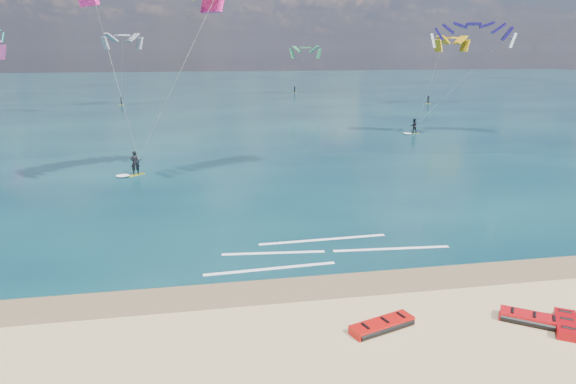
% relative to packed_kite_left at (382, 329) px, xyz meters
% --- Properties ---
extents(ground, '(320.00, 320.00, 0.00)m').
position_rel_packed_kite_left_xyz_m(ground, '(-2.47, 40.66, 0.00)').
color(ground, tan).
rests_on(ground, ground).
extents(wet_sand_strip, '(320.00, 2.40, 0.01)m').
position_rel_packed_kite_left_xyz_m(wet_sand_strip, '(-2.47, 3.66, 0.00)').
color(wet_sand_strip, brown).
rests_on(wet_sand_strip, ground).
extents(sea, '(320.00, 200.00, 0.04)m').
position_rel_packed_kite_left_xyz_m(sea, '(-2.47, 104.66, 0.02)').
color(sea, '#082231').
rests_on(sea, ground).
extents(packed_kite_left, '(2.78, 1.77, 0.36)m').
position_rel_packed_kite_left_xyz_m(packed_kite_left, '(0.00, 0.00, 0.00)').
color(packed_kite_left, red).
rests_on(packed_kite_left, ground).
extents(packed_kite_mid, '(2.45, 2.16, 0.37)m').
position_rel_packed_kite_left_xyz_m(packed_kite_mid, '(5.43, -0.51, 0.00)').
color(packed_kite_mid, red).
rests_on(packed_kite_mid, ground).
extents(packed_kite_right, '(1.99, 2.29, 0.37)m').
position_rel_packed_kite_left_xyz_m(packed_kite_right, '(6.40, -1.11, 0.00)').
color(packed_kite_right, '#A6070C').
rests_on(packed_kite_right, ground).
extents(kitesurfer_main, '(10.75, 8.93, 16.53)m').
position_rel_packed_kite_left_xyz_m(kitesurfer_main, '(-9.45, 22.12, 8.66)').
color(kitesurfer_main, '#D9E91B').
rests_on(kitesurfer_main, sea).
extents(kitesurfer_far, '(11.05, 7.24, 13.58)m').
position_rel_packed_kite_left_xyz_m(kitesurfer_far, '(20.53, 37.57, 7.05)').
color(kitesurfer_far, '#B4BC1C').
rests_on(kitesurfer_far, sea).
extents(shoreline_foam, '(12.08, 3.62, 0.01)m').
position_rel_packed_kite_left_xyz_m(shoreline_foam, '(-0.62, 7.24, 0.04)').
color(shoreline_foam, white).
rests_on(shoreline_foam, ground).
extents(distant_kites, '(88.32, 37.24, 12.72)m').
position_rel_packed_kite_left_xyz_m(distant_kites, '(-10.77, 80.18, 5.55)').
color(distant_kites, '#CD3C86').
rests_on(distant_kites, ground).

